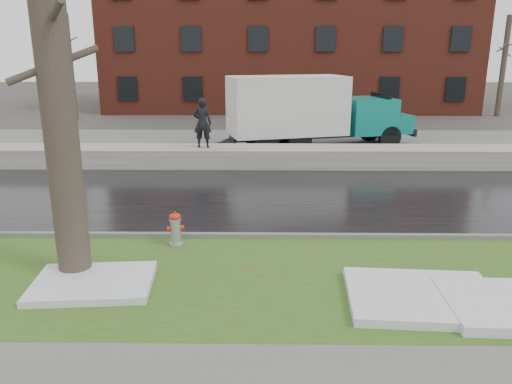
{
  "coord_description": "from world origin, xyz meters",
  "views": [
    {
      "loc": [
        0.16,
        -10.15,
        4.37
      ],
      "look_at": [
        -0.02,
        1.59,
        1.0
      ],
      "focal_mm": 35.0,
      "sensor_mm": 36.0,
      "label": 1
    }
  ],
  "objects_px": {
    "box_truck": "(309,111)",
    "worker": "(202,123)",
    "tree": "(54,70)",
    "fire_hydrant": "(176,227)"
  },
  "relations": [
    {
      "from": "box_truck",
      "to": "worker",
      "type": "distance_m",
      "value": 5.73
    },
    {
      "from": "box_truck",
      "to": "tree",
      "type": "bearing_deg",
      "value": -129.07
    },
    {
      "from": "tree",
      "to": "box_truck",
      "type": "xyz_separation_m",
      "value": [
        5.79,
        13.4,
        -2.3
      ]
    },
    {
      "from": "box_truck",
      "to": "worker",
      "type": "height_order",
      "value": "box_truck"
    },
    {
      "from": "fire_hydrant",
      "to": "worker",
      "type": "height_order",
      "value": "worker"
    },
    {
      "from": "fire_hydrant",
      "to": "box_truck",
      "type": "distance_m",
      "value": 12.6
    },
    {
      "from": "tree",
      "to": "worker",
      "type": "distance_m",
      "value": 10.05
    },
    {
      "from": "box_truck",
      "to": "worker",
      "type": "xyz_separation_m",
      "value": [
        -4.35,
        -3.73,
        -0.03
      ]
    },
    {
      "from": "fire_hydrant",
      "to": "tree",
      "type": "height_order",
      "value": "tree"
    },
    {
      "from": "fire_hydrant",
      "to": "box_truck",
      "type": "height_order",
      "value": "box_truck"
    }
  ]
}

